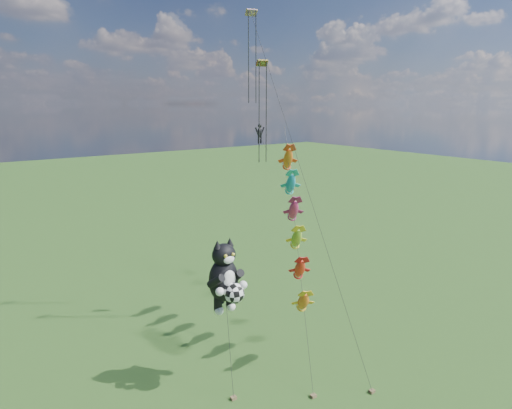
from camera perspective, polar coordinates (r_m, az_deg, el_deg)
cat_kite_rig at (r=30.98m, az=-4.10°, el=-9.62°), size 2.76×4.22×10.78m
fish_windsock_rig at (r=36.33m, az=5.23°, el=-2.66°), size 8.38×13.71×17.92m
parafoil_rig at (r=39.05m, az=0.73°, el=12.00°), size 2.30×17.52×28.28m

